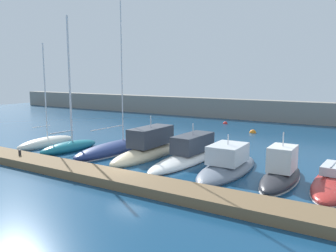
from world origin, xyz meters
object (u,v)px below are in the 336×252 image
Objects in this scene: sailboat_navy_third at (117,148)px; mooring_buoy_red at (225,124)px; motorboat_sand_fourth at (149,148)px; motorboat_white_fifth at (189,155)px; mooring_buoy_orange at (253,133)px; sailboat_teal_second at (70,145)px; motorboat_charcoal_seventh at (281,173)px; motorboat_slate_sixth at (228,165)px; sailboat_ivory_nearest at (47,143)px; dock_bollard at (20,153)px.

mooring_buoy_red is (1.58, 21.68, -0.34)m from sailboat_navy_third.
motorboat_sand_fourth is 0.90× the size of motorboat_white_fifth.
mooring_buoy_orange is at bearing 1.76° from motorboat_white_fifth.
motorboat_charcoal_seventh is at bearing -83.68° from sailboat_teal_second.
motorboat_white_fifth is 1.21× the size of motorboat_slate_sixth.
sailboat_teal_second is 14.90m from motorboat_slate_sixth.
motorboat_sand_fourth reaches higher than motorboat_slate_sixth.
sailboat_navy_third is at bearing 85.46° from motorboat_charcoal_seventh.
motorboat_sand_fourth is (11.00, 1.64, 0.40)m from sailboat_ivory_nearest.
dock_bollard is at bearing 112.52° from motorboat_slate_sixth.
sailboat_ivory_nearest is 0.64× the size of sailboat_navy_third.
sailboat_teal_second is 18.67m from motorboat_charcoal_seventh.
motorboat_charcoal_seventh is 18.84m from mooring_buoy_orange.
motorboat_white_fifth is (3.56, 0.52, -0.24)m from motorboat_sand_fourth.
motorboat_sand_fourth is (7.49, 1.92, 0.24)m from sailboat_teal_second.
sailboat_teal_second is at bearing -121.84° from mooring_buoy_orange.
mooring_buoy_orange is (3.76, 16.18, -0.71)m from motorboat_sand_fourth.
mooring_buoy_orange is at bearing -43.80° from mooring_buoy_red.
sailboat_teal_second reaches higher than sailboat_ivory_nearest.
motorboat_sand_fourth reaches higher than motorboat_charcoal_seventh.
dock_bollard is (-10.98, -7.54, 0.32)m from motorboat_white_fifth.
motorboat_sand_fourth is 11.55× the size of mooring_buoy_orange.
motorboat_charcoal_seventh is 19.50m from dock_bollard.
dock_bollard is at bearing -115.73° from mooring_buoy_orange.
mooring_buoy_red is 29.23m from dock_bollard.
sailboat_teal_second is 24.25m from mooring_buoy_red.
sailboat_teal_second is at bearing 105.28° from motorboat_sand_fourth.
motorboat_slate_sixth is 24.34m from mooring_buoy_red.
sailboat_teal_second is 7.73m from motorboat_sand_fourth.
sailboat_ivory_nearest is 7.63m from sailboat_navy_third.
dock_bollard is at bearing -100.73° from mooring_buoy_red.
sailboat_ivory_nearest reaches higher than motorboat_charcoal_seventh.
motorboat_slate_sixth is at bearing 22.90° from dock_bollard.
sailboat_teal_second is (3.52, -0.28, 0.16)m from sailboat_ivory_nearest.
motorboat_charcoal_seventh is 10.40× the size of mooring_buoy_red.
sailboat_navy_third is 7.14m from motorboat_white_fifth.
motorboat_white_fifth is 21.89m from mooring_buoy_red.
motorboat_charcoal_seventh is (11.17, -1.13, -0.13)m from motorboat_sand_fourth.
mooring_buoy_orange is (7.32, 16.18, -0.34)m from sailboat_navy_third.
dock_bollard reaches higher than mooring_buoy_red.
mooring_buoy_red is (-5.54, 21.17, -0.47)m from motorboat_white_fifth.
sailboat_navy_third is 2.35× the size of motorboat_charcoal_seventh.
sailboat_navy_third is 8.04m from dock_bollard.
sailboat_teal_second is at bearing 90.70° from dock_bollard.
sailboat_teal_second is at bearing 117.65° from sailboat_navy_third.
dock_bollard is (-11.18, -23.21, 0.80)m from mooring_buoy_orange.
motorboat_white_fifth is 7.79m from motorboat_charcoal_seventh.
sailboat_ivory_nearest is at bearing -111.14° from mooring_buoy_red.
motorboat_white_fifth is 12.86× the size of mooring_buoy_orange.
mooring_buoy_orange is at bearing 11.65° from motorboat_slate_sixth.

